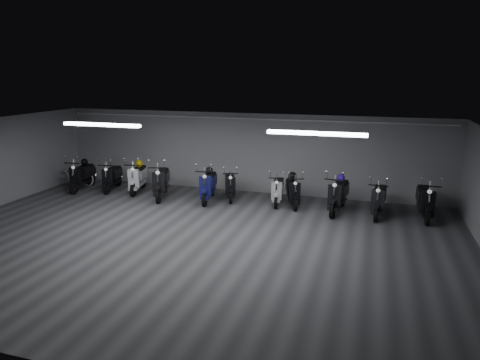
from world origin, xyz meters
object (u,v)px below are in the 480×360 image
(scooter_1, at_px, (112,173))
(helmet_1, at_px, (341,178))
(bicycle, at_px, (75,171))
(helmet_0, at_px, (292,176))
(scooter_3, at_px, (161,177))
(helmet_4, at_px, (139,164))
(scooter_5, at_px, (230,181))
(scooter_6, at_px, (278,186))
(scooter_8, at_px, (338,189))
(scooter_9, at_px, (379,194))
(helmet_2, at_px, (84,162))
(helmet_3, at_px, (209,170))
(scooter_10, at_px, (426,195))
(scooter_4, at_px, (208,180))
(scooter_7, at_px, (293,187))
(scooter_0, at_px, (82,171))
(scooter_2, at_px, (137,173))

(scooter_1, xyz_separation_m, helmet_1, (8.07, 0.11, 0.37))
(bicycle, relative_size, helmet_0, 5.93)
(scooter_3, distance_m, helmet_4, 1.40)
(scooter_5, height_order, scooter_6, scooter_5)
(helmet_1, bearing_deg, scooter_8, -97.92)
(scooter_5, distance_m, scooter_9, 4.79)
(helmet_2, bearing_deg, helmet_3, 0.73)
(scooter_6, bearing_deg, scooter_10, -9.34)
(scooter_4, bearing_deg, scooter_7, -3.85)
(scooter_5, bearing_deg, scooter_6, -21.94)
(scooter_0, distance_m, scooter_6, 7.17)
(scooter_8, distance_m, helmet_1, 0.40)
(scooter_5, relative_size, scooter_9, 0.93)
(bicycle, bearing_deg, helmet_2, -109.08)
(scooter_7, bearing_deg, scooter_10, -19.40)
(scooter_9, bearing_deg, helmet_3, -177.28)
(scooter_7, distance_m, scooter_9, 2.63)
(scooter_8, xyz_separation_m, helmet_3, (-4.27, 0.20, 0.27))
(scooter_9, distance_m, bicycle, 10.99)
(scooter_1, bearing_deg, scooter_9, -13.49)
(scooter_0, distance_m, scooter_1, 1.10)
(helmet_3, bearing_deg, scooter_5, 14.39)
(scooter_0, relative_size, scooter_10, 0.99)
(helmet_4, bearing_deg, bicycle, -178.55)
(scooter_6, distance_m, scooter_7, 0.52)
(scooter_7, xyz_separation_m, scooter_10, (3.91, -0.09, 0.07))
(scooter_0, xyz_separation_m, scooter_4, (4.88, 0.06, 0.01))
(helmet_3, bearing_deg, scooter_2, 179.74)
(scooter_0, bearing_deg, helmet_2, 90.00)
(scooter_2, bearing_deg, helmet_3, -14.42)
(scooter_9, bearing_deg, bicycle, -177.15)
(scooter_9, bearing_deg, helmet_2, -175.87)
(bicycle, distance_m, helmet_3, 5.56)
(scooter_8, relative_size, bicycle, 1.16)
(scooter_8, xyz_separation_m, scooter_9, (1.18, -0.01, -0.05))
(scooter_3, height_order, scooter_8, scooter_3)
(scooter_2, relative_size, helmet_4, 6.92)
(scooter_1, relative_size, scooter_6, 1.06)
(helmet_1, bearing_deg, helmet_2, -179.23)
(scooter_5, height_order, helmet_3, scooter_5)
(scooter_9, height_order, scooter_10, scooter_10)
(bicycle, xyz_separation_m, scooter_10, (12.28, -0.23, 0.16))
(helmet_0, bearing_deg, helmet_3, -174.27)
(scooter_3, relative_size, bicycle, 1.20)
(scooter_2, relative_size, bicycle, 1.12)
(bicycle, xyz_separation_m, helmet_0, (8.29, 0.08, 0.38))
(scooter_5, bearing_deg, scooter_1, 162.75)
(scooter_0, bearing_deg, helmet_3, -4.48)
(scooter_3, bearing_deg, scooter_1, 152.47)
(scooter_6, xyz_separation_m, scooter_10, (4.42, -0.16, 0.09))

